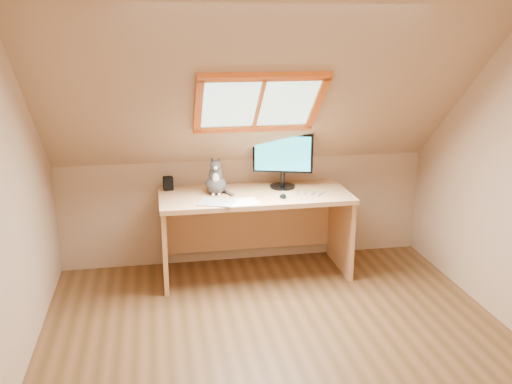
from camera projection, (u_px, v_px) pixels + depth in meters
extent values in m
plane|color=brown|center=(286.00, 354.00, 4.00)|extent=(3.50, 3.50, 0.00)
cube|color=tan|center=(404.00, 325.00, 2.01)|extent=(3.50, 0.02, 2.40)
cube|color=tan|center=(0.00, 204.00, 3.36)|extent=(0.02, 3.50, 2.40)
cube|color=tan|center=(245.00, 210.00, 5.51)|extent=(3.50, 0.02, 1.00)
cube|color=tan|center=(260.00, 94.00, 4.44)|extent=(3.50, 1.56, 1.41)
cube|color=#B2E0CC|center=(259.00, 102.00, 4.53)|extent=(0.90, 0.53, 0.48)
cube|color=#CC5513|center=(259.00, 102.00, 4.53)|extent=(1.02, 0.64, 0.59)
cube|color=tan|center=(255.00, 196.00, 5.09)|extent=(1.70, 0.74, 0.04)
cube|color=tan|center=(164.00, 242.00, 5.06)|extent=(0.04, 0.67, 0.73)
cube|color=tan|center=(341.00, 231.00, 5.34)|extent=(0.04, 0.67, 0.73)
cube|color=tan|center=(249.00, 224.00, 5.52)|extent=(1.60, 0.03, 0.51)
cylinder|color=black|center=(282.00, 186.00, 5.26)|extent=(0.23, 0.23, 0.02)
cylinder|color=black|center=(283.00, 179.00, 5.24)|extent=(0.04, 0.04, 0.13)
cube|color=black|center=(283.00, 153.00, 5.17)|extent=(0.54, 0.20, 0.36)
cube|color=#1986E1|center=(283.00, 154.00, 5.15)|extent=(0.49, 0.16, 0.32)
ellipsoid|color=#47413F|center=(216.00, 185.00, 5.07)|extent=(0.20, 0.24, 0.16)
ellipsoid|color=#47413F|center=(216.00, 175.00, 5.03)|extent=(0.13, 0.13, 0.17)
ellipsoid|color=silver|center=(216.00, 178.00, 4.98)|extent=(0.06, 0.04, 0.10)
ellipsoid|color=#47413F|center=(216.00, 165.00, 4.96)|extent=(0.10, 0.09, 0.09)
sphere|color=silver|center=(216.00, 168.00, 4.93)|extent=(0.04, 0.04, 0.04)
cone|color=#47413F|center=(212.00, 160.00, 4.96)|extent=(0.05, 0.05, 0.06)
cone|color=#47413F|center=(219.00, 160.00, 4.97)|extent=(0.05, 0.05, 0.06)
cube|color=black|center=(168.00, 183.00, 5.18)|extent=(0.09, 0.09, 0.12)
cube|color=#B2B2B7|center=(216.00, 203.00, 4.80)|extent=(0.34, 0.30, 0.01)
ellipsoid|color=black|center=(283.00, 196.00, 4.94)|extent=(0.09, 0.12, 0.03)
cube|color=white|center=(239.00, 203.00, 4.81)|extent=(0.33, 0.27, 0.00)
cube|color=white|center=(239.00, 203.00, 4.81)|extent=(0.32, 0.24, 0.00)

